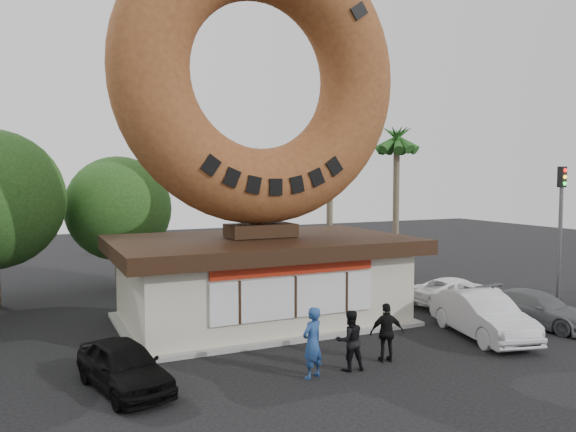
# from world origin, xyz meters

# --- Properties ---
(ground) EXTENTS (90.00, 90.00, 0.00)m
(ground) POSITION_xyz_m (0.00, 0.00, 0.00)
(ground) COLOR black
(ground) RESTS_ON ground
(donut_shop) EXTENTS (11.20, 7.20, 3.80)m
(donut_shop) POSITION_xyz_m (0.00, 5.98, 1.77)
(donut_shop) COLOR beige
(donut_shop) RESTS_ON ground
(giant_donut) EXTENTS (11.28, 2.87, 11.28)m
(giant_donut) POSITION_xyz_m (0.00, 6.00, 9.44)
(giant_donut) COLOR brown
(giant_donut) RESTS_ON donut_shop
(tree_mid) EXTENTS (5.20, 5.20, 6.63)m
(tree_mid) POSITION_xyz_m (-4.00, 15.00, 4.02)
(tree_mid) COLOR #473321
(tree_mid) RESTS_ON ground
(palm_near) EXTENTS (2.60, 2.60, 9.75)m
(palm_near) POSITION_xyz_m (7.50, 14.00, 8.41)
(palm_near) COLOR #726651
(palm_near) RESTS_ON ground
(palm_far) EXTENTS (2.60, 2.60, 8.75)m
(palm_far) POSITION_xyz_m (11.00, 12.50, 7.48)
(palm_far) COLOR #726651
(palm_far) RESTS_ON ground
(street_lamp) EXTENTS (2.11, 0.20, 8.00)m
(street_lamp) POSITION_xyz_m (-1.86, 16.00, 4.48)
(street_lamp) COLOR #59595E
(street_lamp) RESTS_ON ground
(traffic_signal) EXTENTS (0.30, 0.38, 6.07)m
(traffic_signal) POSITION_xyz_m (14.00, 3.99, 3.87)
(traffic_signal) COLOR #59595E
(traffic_signal) RESTS_ON ground
(person_left) EXTENTS (0.86, 0.72, 2.00)m
(person_left) POSITION_xyz_m (-1.03, -0.33, 1.00)
(person_left) COLOR navy
(person_left) RESTS_ON ground
(person_center) EXTENTS (0.95, 0.79, 1.76)m
(person_center) POSITION_xyz_m (0.23, -0.24, 0.88)
(person_center) COLOR black
(person_center) RESTS_ON ground
(person_right) EXTENTS (1.13, 0.72, 1.79)m
(person_right) POSITION_xyz_m (1.65, -0.05, 0.90)
(person_right) COLOR black
(person_right) RESTS_ON ground
(car_black) EXTENTS (2.37, 4.06, 1.30)m
(car_black) POSITION_xyz_m (-5.94, 0.96, 0.65)
(car_black) COLOR black
(car_black) RESTS_ON ground
(car_silver) EXTENTS (2.63, 4.98, 1.56)m
(car_silver) POSITION_xyz_m (6.20, 0.70, 0.78)
(car_silver) COLOR silver
(car_silver) RESTS_ON ground
(car_grey) EXTENTS (2.68, 4.67, 1.27)m
(car_grey) POSITION_xyz_m (9.21, 1.03, 0.64)
(car_grey) COLOR slate
(car_grey) RESTS_ON ground
(car_white) EXTENTS (4.50, 2.26, 1.22)m
(car_white) POSITION_xyz_m (8.76, 4.80, 0.61)
(car_white) COLOR white
(car_white) RESTS_ON ground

